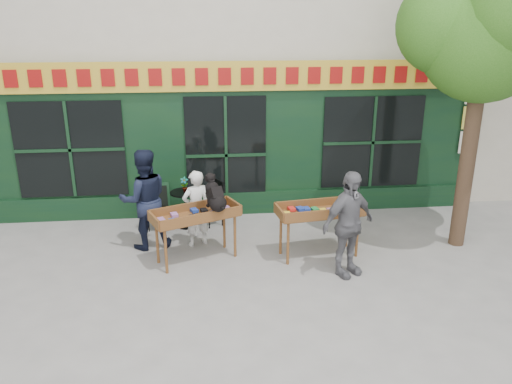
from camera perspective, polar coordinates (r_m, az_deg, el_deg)
ground at (r=8.98m, az=-2.54°, el=-7.90°), size 80.00×80.00×0.00m
street_tree at (r=9.64m, az=25.00°, el=17.60°), size 3.05×2.90×5.60m
book_cart_center at (r=8.76m, az=-6.91°, el=-2.84°), size 1.62×1.16×0.99m
dog at (r=8.55m, az=-4.69°, el=0.03°), size 0.55×0.69×0.60m
woman at (r=9.40m, az=-6.86°, el=-1.87°), size 0.63×0.54×1.47m
book_cart_right at (r=8.94m, az=7.29°, el=-2.40°), size 1.57×0.82×0.99m
man_right at (r=8.32m, az=10.49°, el=-3.65°), size 1.14×0.89×1.81m
bistro_table at (r=10.32m, az=-8.10°, el=-1.14°), size 0.60×0.60×0.76m
bistro_chair_left at (r=10.30m, az=-11.64°, el=-1.31°), size 0.47×0.46×0.95m
bistro_chair_right at (r=10.39m, az=-4.61°, el=-0.78°), size 0.48×0.48×0.95m
potted_plant at (r=10.20m, az=-8.20°, el=0.86°), size 0.17×0.13×0.31m
man_left at (r=9.40m, az=-12.63°, el=-0.84°), size 1.08×0.93×1.89m
chalkboard at (r=10.88m, az=-11.25°, el=-1.06°), size 0.58×0.28×0.79m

